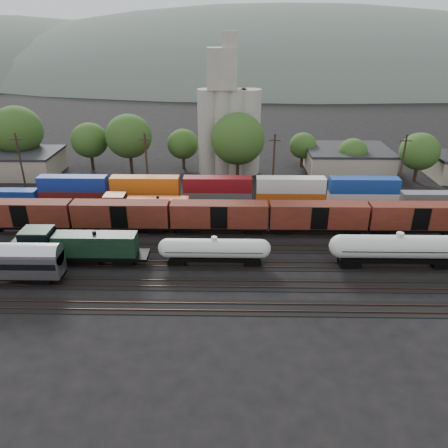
{
  "coord_description": "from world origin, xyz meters",
  "views": [
    {
      "loc": [
        4.06,
        -57.38,
        30.48
      ],
      "look_at": [
        3.0,
        2.0,
        3.0
      ],
      "focal_mm": 35.0,
      "sensor_mm": 36.0,
      "label": 1
    }
  ],
  "objects_px": {
    "tank_car_a": "(214,249)",
    "green_locomotive": "(72,246)",
    "grain_silo": "(228,122)",
    "orange_locomotive": "(141,206)"
  },
  "relations": [
    {
      "from": "green_locomotive",
      "to": "orange_locomotive",
      "type": "xyz_separation_m",
      "value": [
        6.52,
        15.0,
        -0.35
      ]
    },
    {
      "from": "green_locomotive",
      "to": "tank_car_a",
      "type": "height_order",
      "value": "green_locomotive"
    },
    {
      "from": "tank_car_a",
      "to": "orange_locomotive",
      "type": "relative_size",
      "value": 0.9
    },
    {
      "from": "green_locomotive",
      "to": "tank_car_a",
      "type": "xyz_separation_m",
      "value": [
        19.42,
        -0.0,
        -0.38
      ]
    },
    {
      "from": "tank_car_a",
      "to": "grain_silo",
      "type": "distance_m",
      "value": 41.97
    },
    {
      "from": "tank_car_a",
      "to": "green_locomotive",
      "type": "bearing_deg",
      "value": 180.0
    },
    {
      "from": "green_locomotive",
      "to": "tank_car_a",
      "type": "distance_m",
      "value": 19.42
    },
    {
      "from": "tank_car_a",
      "to": "orange_locomotive",
      "type": "xyz_separation_m",
      "value": [
        -12.9,
        15.0,
        0.03
      ]
    },
    {
      "from": "orange_locomotive",
      "to": "grain_silo",
      "type": "height_order",
      "value": "grain_silo"
    },
    {
      "from": "green_locomotive",
      "to": "orange_locomotive",
      "type": "relative_size",
      "value": 1.09
    }
  ]
}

